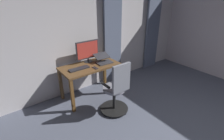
{
  "coord_description": "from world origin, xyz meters",
  "views": [
    {
      "loc": [
        2.17,
        0.38,
        2.18
      ],
      "look_at": [
        0.39,
        -1.95,
        0.83
      ],
      "focal_mm": 27.34,
      "sensor_mm": 36.0,
      "label": 1
    }
  ],
  "objects_px": {
    "computer_mouse": "(104,57)",
    "desk": "(90,70)",
    "office_chair": "(116,91)",
    "cell_phone_by_monitor": "(95,68)",
    "laptop": "(103,60)",
    "computer_monitor": "(88,50)",
    "computer_keyboard": "(79,69)"
  },
  "relations": [
    {
      "from": "cell_phone_by_monitor",
      "to": "office_chair",
      "type": "bearing_deg",
      "value": 93.87
    },
    {
      "from": "computer_monitor",
      "to": "cell_phone_by_monitor",
      "type": "height_order",
      "value": "computer_monitor"
    },
    {
      "from": "desk",
      "to": "laptop",
      "type": "distance_m",
      "value": 0.37
    },
    {
      "from": "computer_mouse",
      "to": "desk",
      "type": "bearing_deg",
      "value": 23.68
    },
    {
      "from": "computer_monitor",
      "to": "cell_phone_by_monitor",
      "type": "bearing_deg",
      "value": 80.68
    },
    {
      "from": "computer_monitor",
      "to": "desk",
      "type": "bearing_deg",
      "value": 68.27
    },
    {
      "from": "desk",
      "to": "laptop",
      "type": "relative_size",
      "value": 3.35
    },
    {
      "from": "laptop",
      "to": "desk",
      "type": "bearing_deg",
      "value": -1.89
    },
    {
      "from": "desk",
      "to": "cell_phone_by_monitor",
      "type": "distance_m",
      "value": 0.23
    },
    {
      "from": "computer_monitor",
      "to": "cell_phone_by_monitor",
      "type": "xyz_separation_m",
      "value": [
        0.06,
        0.4,
        -0.26
      ]
    },
    {
      "from": "desk",
      "to": "computer_mouse",
      "type": "height_order",
      "value": "computer_mouse"
    },
    {
      "from": "computer_mouse",
      "to": "cell_phone_by_monitor",
      "type": "relative_size",
      "value": 0.69
    },
    {
      "from": "office_chair",
      "to": "cell_phone_by_monitor",
      "type": "relative_size",
      "value": 7.41
    },
    {
      "from": "desk",
      "to": "computer_mouse",
      "type": "distance_m",
      "value": 0.57
    },
    {
      "from": "desk",
      "to": "computer_mouse",
      "type": "bearing_deg",
      "value": -156.32
    },
    {
      "from": "office_chair",
      "to": "cell_phone_by_monitor",
      "type": "bearing_deg",
      "value": 96.96
    },
    {
      "from": "office_chair",
      "to": "computer_monitor",
      "type": "relative_size",
      "value": 1.98
    },
    {
      "from": "computer_monitor",
      "to": "computer_mouse",
      "type": "xyz_separation_m",
      "value": [
        -0.43,
        -0.02,
        -0.25
      ]
    },
    {
      "from": "office_chair",
      "to": "computer_keyboard",
      "type": "bearing_deg",
      "value": 115.3
    },
    {
      "from": "office_chair",
      "to": "laptop",
      "type": "height_order",
      "value": "office_chair"
    },
    {
      "from": "computer_keyboard",
      "to": "laptop",
      "type": "bearing_deg",
      "value": -179.57
    },
    {
      "from": "computer_monitor",
      "to": "computer_keyboard",
      "type": "height_order",
      "value": "computer_monitor"
    },
    {
      "from": "office_chair",
      "to": "computer_keyboard",
      "type": "distance_m",
      "value": 0.89
    },
    {
      "from": "desk",
      "to": "computer_monitor",
      "type": "distance_m",
      "value": 0.43
    },
    {
      "from": "computer_monitor",
      "to": "laptop",
      "type": "bearing_deg",
      "value": 136.34
    },
    {
      "from": "laptop",
      "to": "cell_phone_by_monitor",
      "type": "distance_m",
      "value": 0.35
    },
    {
      "from": "office_chair",
      "to": "computer_monitor",
      "type": "height_order",
      "value": "computer_monitor"
    },
    {
      "from": "computer_monitor",
      "to": "office_chair",
      "type": "bearing_deg",
      "value": 90.46
    },
    {
      "from": "laptop",
      "to": "office_chair",
      "type": "bearing_deg",
      "value": 76.51
    },
    {
      "from": "desk",
      "to": "computer_mouse",
      "type": "xyz_separation_m",
      "value": [
        -0.51,
        -0.22,
        0.13
      ]
    },
    {
      "from": "desk",
      "to": "office_chair",
      "type": "distance_m",
      "value": 0.82
    },
    {
      "from": "office_chair",
      "to": "cell_phone_by_monitor",
      "type": "height_order",
      "value": "office_chair"
    }
  ]
}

